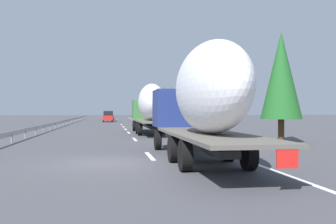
{
  "coord_description": "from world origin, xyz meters",
  "views": [
    {
      "loc": [
        -15.58,
        0.01,
        2.02
      ],
      "look_at": [
        14.42,
        -4.48,
        1.92
      ],
      "focal_mm": 42.49,
      "sensor_mm": 36.0,
      "label": 1
    }
  ],
  "objects_px": {
    "road_sign": "(154,109)",
    "truck_trailing": "(202,98)",
    "car_black_suv": "(109,116)",
    "car_white_van": "(109,115)",
    "car_blue_sedan": "(109,115)",
    "car_red_compact": "(108,117)",
    "truck_lead": "(150,106)"
  },
  "relations": [
    {
      "from": "car_white_van",
      "to": "car_blue_sedan",
      "type": "xyz_separation_m",
      "value": [
        -13.63,
        0.14,
        0.04
      ]
    },
    {
      "from": "car_blue_sedan",
      "to": "car_red_compact",
      "type": "bearing_deg",
      "value": 179.47
    },
    {
      "from": "car_red_compact",
      "to": "car_blue_sedan",
      "type": "bearing_deg",
      "value": -0.53
    },
    {
      "from": "truck_lead",
      "to": "car_red_compact",
      "type": "bearing_deg",
      "value": 5.8
    },
    {
      "from": "truck_trailing",
      "to": "car_red_compact",
      "type": "relative_size",
      "value": 3.05
    },
    {
      "from": "truck_trailing",
      "to": "road_sign",
      "type": "xyz_separation_m",
      "value": [
        43.68,
        -3.1,
        -0.24
      ]
    },
    {
      "from": "car_red_compact",
      "to": "car_blue_sedan",
      "type": "relative_size",
      "value": 1.01
    },
    {
      "from": "truck_lead",
      "to": "car_white_van",
      "type": "height_order",
      "value": "truck_lead"
    },
    {
      "from": "car_red_compact",
      "to": "road_sign",
      "type": "distance_m",
      "value": 14.83
    },
    {
      "from": "car_red_compact",
      "to": "road_sign",
      "type": "xyz_separation_m",
      "value": [
        -13.07,
        -6.86,
        1.32
      ]
    },
    {
      "from": "car_white_van",
      "to": "car_black_suv",
      "type": "xyz_separation_m",
      "value": [
        -25.67,
        0.13,
        0.05
      ]
    },
    {
      "from": "truck_lead",
      "to": "road_sign",
      "type": "xyz_separation_m",
      "value": [
        24.0,
        -3.1,
        -0.16
      ]
    },
    {
      "from": "car_black_suv",
      "to": "car_red_compact",
      "type": "bearing_deg",
      "value": 178.84
    },
    {
      "from": "truck_trailing",
      "to": "car_white_van",
      "type": "xyz_separation_m",
      "value": [
        94.05,
        3.4,
        -1.61
      ]
    },
    {
      "from": "truck_lead",
      "to": "car_black_suv",
      "type": "xyz_separation_m",
      "value": [
        48.69,
        3.53,
        -1.48
      ]
    },
    {
      "from": "truck_lead",
      "to": "truck_trailing",
      "type": "height_order",
      "value": "truck_trailing"
    },
    {
      "from": "car_white_van",
      "to": "car_blue_sedan",
      "type": "distance_m",
      "value": 13.63
    },
    {
      "from": "truck_trailing",
      "to": "car_black_suv",
      "type": "distance_m",
      "value": 68.48
    },
    {
      "from": "car_black_suv",
      "to": "road_sign",
      "type": "distance_m",
      "value": 25.6
    },
    {
      "from": "truck_lead",
      "to": "truck_trailing",
      "type": "bearing_deg",
      "value": 180.0
    },
    {
      "from": "car_blue_sedan",
      "to": "road_sign",
      "type": "bearing_deg",
      "value": -169.75
    },
    {
      "from": "car_white_van",
      "to": "car_black_suv",
      "type": "bearing_deg",
      "value": 179.72
    },
    {
      "from": "car_white_van",
      "to": "road_sign",
      "type": "relative_size",
      "value": 1.26
    },
    {
      "from": "truck_trailing",
      "to": "road_sign",
      "type": "bearing_deg",
      "value": -4.06
    },
    {
      "from": "road_sign",
      "to": "truck_trailing",
      "type": "bearing_deg",
      "value": 175.94
    },
    {
      "from": "car_blue_sedan",
      "to": "road_sign",
      "type": "distance_m",
      "value": 37.35
    },
    {
      "from": "truck_trailing",
      "to": "car_white_van",
      "type": "bearing_deg",
      "value": 2.07
    },
    {
      "from": "truck_lead",
      "to": "car_white_van",
      "type": "distance_m",
      "value": 74.45
    },
    {
      "from": "truck_lead",
      "to": "truck_trailing",
      "type": "xyz_separation_m",
      "value": [
        -19.69,
        0.0,
        0.08
      ]
    },
    {
      "from": "truck_trailing",
      "to": "car_black_suv",
      "type": "height_order",
      "value": "truck_trailing"
    },
    {
      "from": "car_red_compact",
      "to": "road_sign",
      "type": "height_order",
      "value": "road_sign"
    },
    {
      "from": "car_red_compact",
      "to": "car_blue_sedan",
      "type": "distance_m",
      "value": 23.66
    }
  ]
}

